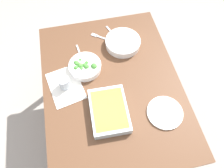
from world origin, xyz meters
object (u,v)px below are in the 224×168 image
object	(u,v)px
stew_bowl	(123,42)
broccoli_bowl	(85,66)
fork_on_table	(100,37)
spoon_by_stew	(114,35)
baking_dish	(109,111)
side_plate	(165,113)
drink_cup	(65,83)
spoon_by_broccoli	(81,57)

from	to	relation	value
stew_bowl	broccoli_bowl	world-z (taller)	broccoli_bowl
broccoli_bowl	fork_on_table	size ratio (longest dim) A/B	1.45
spoon_by_stew	fork_on_table	xyz separation A→B (m)	(-0.01, -0.11, -0.00)
baking_dish	side_plate	size ratio (longest dim) A/B	1.40
spoon_by_stew	baking_dish	bearing A→B (deg)	-15.60
drink_cup	spoon_by_stew	world-z (taller)	drink_cup
baking_dish	spoon_by_stew	size ratio (longest dim) A/B	1.81
side_plate	spoon_by_stew	world-z (taller)	side_plate
broccoli_bowl	spoon_by_stew	distance (m)	0.36
broccoli_bowl	baking_dish	world-z (taller)	broccoli_bowl
fork_on_table	side_plate	bearing A→B (deg)	21.66
drink_cup	spoon_by_stew	bearing A→B (deg)	131.18
drink_cup	fork_on_table	distance (m)	0.47
stew_bowl	side_plate	world-z (taller)	stew_bowl
baking_dish	drink_cup	distance (m)	0.34
spoon_by_stew	spoon_by_broccoli	size ratio (longest dim) A/B	0.97
drink_cup	side_plate	world-z (taller)	drink_cup
drink_cup	spoon_by_broccoli	world-z (taller)	drink_cup
stew_bowl	broccoli_bowl	distance (m)	0.33
fork_on_table	broccoli_bowl	bearing A→B (deg)	-30.77
baking_dish	stew_bowl	bearing A→B (deg)	157.48
broccoli_bowl	baking_dish	xyz separation A→B (m)	(0.35, 0.09, 0.00)
stew_bowl	spoon_by_broccoli	size ratio (longest dim) A/B	1.45
side_plate	spoon_by_broccoli	bearing A→B (deg)	-140.43
spoon_by_stew	spoon_by_broccoli	bearing A→B (deg)	-62.62
baking_dish	broccoli_bowl	bearing A→B (deg)	-165.20
spoon_by_broccoli	fork_on_table	distance (m)	0.23
stew_bowl	broccoli_bowl	xyz separation A→B (m)	(0.15, -0.30, -0.00)
broccoli_bowl	spoon_by_stew	xyz separation A→B (m)	(-0.25, 0.26, -0.03)
side_plate	fork_on_table	bearing A→B (deg)	-158.34
drink_cup	fork_on_table	size ratio (longest dim) A/B	0.56
baking_dish	spoon_by_broccoli	distance (m)	0.47
drink_cup	side_plate	size ratio (longest dim) A/B	0.39
stew_bowl	drink_cup	bearing A→B (deg)	-60.36
spoon_by_broccoli	drink_cup	bearing A→B (deg)	-31.69
drink_cup	fork_on_table	xyz separation A→B (m)	(-0.36, 0.30, -0.04)
stew_bowl	fork_on_table	xyz separation A→B (m)	(-0.11, -0.15, -0.03)
stew_bowl	spoon_by_stew	bearing A→B (deg)	-159.27
baking_dish	side_plate	distance (m)	0.34
spoon_by_broccoli	fork_on_table	world-z (taller)	spoon_by_broccoli
stew_bowl	spoon_by_stew	distance (m)	0.11
stew_bowl	spoon_by_stew	xyz separation A→B (m)	(-0.10, -0.04, -0.03)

